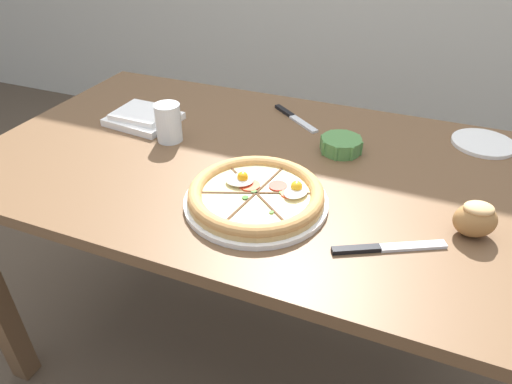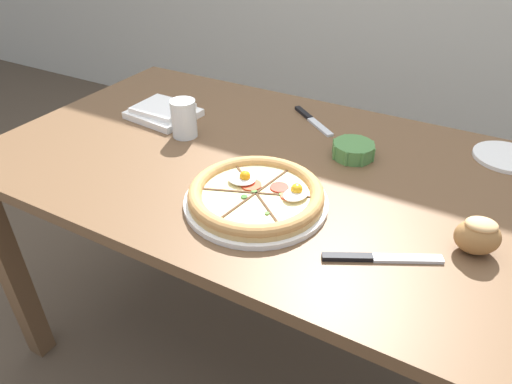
{
  "view_description": "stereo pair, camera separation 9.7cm",
  "coord_description": "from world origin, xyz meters",
  "px_view_note": "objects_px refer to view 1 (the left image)",
  "views": [
    {
      "loc": [
        0.39,
        -0.92,
        1.32
      ],
      "look_at": [
        0.08,
        -0.18,
        0.77
      ],
      "focal_mm": 32.0,
      "sensor_mm": 36.0,
      "label": 1
    },
    {
      "loc": [
        0.48,
        -0.88,
        1.32
      ],
      "look_at": [
        0.08,
        -0.18,
        0.77
      ],
      "focal_mm": 32.0,
      "sensor_mm": 36.0,
      "label": 2
    }
  ],
  "objects_px": {
    "dining_table": "(251,191)",
    "napkin_folded": "(143,117)",
    "bread_piece_near": "(476,219)",
    "pizza": "(256,196)",
    "knife_main": "(388,248)",
    "knife_spare": "(295,118)",
    "water_glass": "(169,125)",
    "side_saucer": "(483,143)",
    "ramekin_bowl": "(341,144)"
  },
  "relations": [
    {
      "from": "dining_table",
      "to": "side_saucer",
      "type": "height_order",
      "value": "side_saucer"
    },
    {
      "from": "ramekin_bowl",
      "to": "napkin_folded",
      "type": "height_order",
      "value": "ramekin_bowl"
    },
    {
      "from": "pizza",
      "to": "knife_spare",
      "type": "relative_size",
      "value": 1.83
    },
    {
      "from": "pizza",
      "to": "side_saucer",
      "type": "xyz_separation_m",
      "value": [
        0.46,
        0.48,
        -0.02
      ]
    },
    {
      "from": "napkin_folded",
      "to": "dining_table",
      "type": "bearing_deg",
      "value": -11.82
    },
    {
      "from": "napkin_folded",
      "to": "water_glass",
      "type": "distance_m",
      "value": 0.15
    },
    {
      "from": "napkin_folded",
      "to": "knife_main",
      "type": "relative_size",
      "value": 0.97
    },
    {
      "from": "knife_main",
      "to": "knife_spare",
      "type": "relative_size",
      "value": 1.2
    },
    {
      "from": "dining_table",
      "to": "bread_piece_near",
      "type": "xyz_separation_m",
      "value": [
        0.52,
        -0.11,
        0.14
      ]
    },
    {
      "from": "ramekin_bowl",
      "to": "bread_piece_near",
      "type": "bearing_deg",
      "value": -36.38
    },
    {
      "from": "ramekin_bowl",
      "to": "bread_piece_near",
      "type": "xyz_separation_m",
      "value": [
        0.32,
        -0.23,
        0.02
      ]
    },
    {
      "from": "water_glass",
      "to": "bread_piece_near",
      "type": "bearing_deg",
      "value": -9.2
    },
    {
      "from": "napkin_folded",
      "to": "side_saucer",
      "type": "xyz_separation_m",
      "value": [
        0.91,
        0.22,
        -0.01
      ]
    },
    {
      "from": "dining_table",
      "to": "side_saucer",
      "type": "distance_m",
      "value": 0.63
    },
    {
      "from": "knife_spare",
      "to": "side_saucer",
      "type": "distance_m",
      "value": 0.52
    },
    {
      "from": "knife_main",
      "to": "side_saucer",
      "type": "relative_size",
      "value": 1.27
    },
    {
      "from": "water_glass",
      "to": "knife_spare",
      "type": "bearing_deg",
      "value": 43.0
    },
    {
      "from": "side_saucer",
      "to": "dining_table",
      "type": "bearing_deg",
      "value": -151.02
    },
    {
      "from": "ramekin_bowl",
      "to": "knife_main",
      "type": "distance_m",
      "value": 0.38
    },
    {
      "from": "dining_table",
      "to": "side_saucer",
      "type": "relative_size",
      "value": 8.59
    },
    {
      "from": "ramekin_bowl",
      "to": "knife_main",
      "type": "height_order",
      "value": "ramekin_bowl"
    },
    {
      "from": "dining_table",
      "to": "bread_piece_near",
      "type": "height_order",
      "value": "bread_piece_near"
    },
    {
      "from": "pizza",
      "to": "napkin_folded",
      "type": "bearing_deg",
      "value": 150.97
    },
    {
      "from": "water_glass",
      "to": "side_saucer",
      "type": "distance_m",
      "value": 0.84
    },
    {
      "from": "napkin_folded",
      "to": "bread_piece_near",
      "type": "distance_m",
      "value": 0.91
    },
    {
      "from": "knife_spare",
      "to": "bread_piece_near",
      "type": "bearing_deg",
      "value": 0.61
    },
    {
      "from": "napkin_folded",
      "to": "side_saucer",
      "type": "relative_size",
      "value": 1.24
    },
    {
      "from": "knife_spare",
      "to": "water_glass",
      "type": "xyz_separation_m",
      "value": [
        -0.27,
        -0.25,
        0.04
      ]
    },
    {
      "from": "bread_piece_near",
      "to": "napkin_folded",
      "type": "bearing_deg",
      "value": 167.92
    },
    {
      "from": "napkin_folded",
      "to": "knife_spare",
      "type": "height_order",
      "value": "napkin_folded"
    },
    {
      "from": "pizza",
      "to": "knife_main",
      "type": "relative_size",
      "value": 1.52
    },
    {
      "from": "knife_spare",
      "to": "side_saucer",
      "type": "bearing_deg",
      "value": 42.29
    },
    {
      "from": "ramekin_bowl",
      "to": "bread_piece_near",
      "type": "height_order",
      "value": "bread_piece_near"
    },
    {
      "from": "bread_piece_near",
      "to": "knife_spare",
      "type": "relative_size",
      "value": 0.57
    },
    {
      "from": "pizza",
      "to": "ramekin_bowl",
      "type": "distance_m",
      "value": 0.32
    },
    {
      "from": "dining_table",
      "to": "knife_spare",
      "type": "bearing_deg",
      "value": 83.79
    },
    {
      "from": "napkin_folded",
      "to": "bread_piece_near",
      "type": "relative_size",
      "value": 2.07
    },
    {
      "from": "pizza",
      "to": "side_saucer",
      "type": "distance_m",
      "value": 0.66
    },
    {
      "from": "water_glass",
      "to": "knife_main",
      "type": "bearing_deg",
      "value": -20.57
    },
    {
      "from": "knife_main",
      "to": "bread_piece_near",
      "type": "bearing_deg",
      "value": 8.8
    },
    {
      "from": "pizza",
      "to": "water_glass",
      "type": "distance_m",
      "value": 0.38
    },
    {
      "from": "dining_table",
      "to": "napkin_folded",
      "type": "distance_m",
      "value": 0.4
    },
    {
      "from": "knife_spare",
      "to": "water_glass",
      "type": "distance_m",
      "value": 0.37
    },
    {
      "from": "knife_main",
      "to": "knife_spare",
      "type": "bearing_deg",
      "value": 97.75
    },
    {
      "from": "ramekin_bowl",
      "to": "bread_piece_near",
      "type": "relative_size",
      "value": 1.15
    },
    {
      "from": "bread_piece_near",
      "to": "knife_main",
      "type": "height_order",
      "value": "bread_piece_near"
    },
    {
      "from": "napkin_folded",
      "to": "water_glass",
      "type": "bearing_deg",
      "value": -27.54
    },
    {
      "from": "side_saucer",
      "to": "bread_piece_near",
      "type": "bearing_deg",
      "value": -93.39
    },
    {
      "from": "knife_spare",
      "to": "side_saucer",
      "type": "xyz_separation_m",
      "value": [
        0.51,
        0.04,
        0.0
      ]
    },
    {
      "from": "napkin_folded",
      "to": "side_saucer",
      "type": "distance_m",
      "value": 0.94
    }
  ]
}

